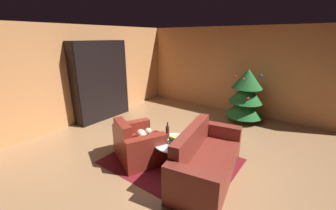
# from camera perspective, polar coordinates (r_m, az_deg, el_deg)

# --- Properties ---
(ground_plane) EXTENTS (7.86, 7.86, 0.00)m
(ground_plane) POSITION_cam_1_polar(r_m,az_deg,el_deg) (4.39, 2.44, -13.36)
(ground_plane) COLOR #9A704B
(wall_back) EXTENTS (6.40, 0.06, 2.57)m
(wall_back) POSITION_cam_1_polar(r_m,az_deg,el_deg) (6.83, 18.52, 8.65)
(wall_back) COLOR #D1894F
(wall_back) RESTS_ON ground
(wall_left) EXTENTS (0.06, 6.67, 2.57)m
(wall_left) POSITION_cam_1_polar(r_m,az_deg,el_deg) (6.19, -22.72, 7.32)
(wall_left) COLOR #D1894F
(wall_left) RESTS_ON ground
(area_rug) EXTENTS (2.31, 1.82, 0.01)m
(area_rug) POSITION_cam_1_polar(r_m,az_deg,el_deg) (4.21, 0.89, -14.76)
(area_rug) COLOR maroon
(area_rug) RESTS_ON ground
(bookshelf_unit) EXTENTS (0.39, 1.61, 2.18)m
(bookshelf_unit) POSITION_cam_1_polar(r_m,az_deg,el_deg) (6.32, -16.80, 6.10)
(bookshelf_unit) COLOR black
(bookshelf_unit) RESTS_ON ground
(armchair_red) EXTENTS (1.18, 1.09, 0.82)m
(armchair_red) POSITION_cam_1_polar(r_m,az_deg,el_deg) (4.19, -8.22, -10.51)
(armchair_red) COLOR maroon
(armchair_red) RESTS_ON ground
(couch_red) EXTENTS (1.09, 1.96, 0.85)m
(couch_red) POSITION_cam_1_polar(r_m,az_deg,el_deg) (3.72, 9.98, -14.58)
(couch_red) COLOR maroon
(couch_red) RESTS_ON ground
(coffee_table) EXTENTS (0.78, 0.78, 0.44)m
(coffee_table) POSITION_cam_1_polar(r_m,az_deg,el_deg) (3.95, 1.87, -10.40)
(coffee_table) COLOR black
(coffee_table) RESTS_ON ground
(book_stack_on_table) EXTENTS (0.21, 0.19, 0.14)m
(book_stack_on_table) POSITION_cam_1_polar(r_m,az_deg,el_deg) (3.87, 1.92, -9.23)
(book_stack_on_table) COLOR #3E8B40
(book_stack_on_table) RESTS_ON coffee_table
(bottle_on_table) EXTENTS (0.07, 0.07, 0.32)m
(bottle_on_table) POSITION_cam_1_polar(r_m,az_deg,el_deg) (4.02, -0.14, -7.23)
(bottle_on_table) COLOR #52211B
(bottle_on_table) RESTS_ON coffee_table
(decorated_tree) EXTENTS (1.02, 1.02, 1.47)m
(decorated_tree) POSITION_cam_1_polar(r_m,az_deg,el_deg) (6.16, 20.16, 2.55)
(decorated_tree) COLOR brown
(decorated_tree) RESTS_ON ground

